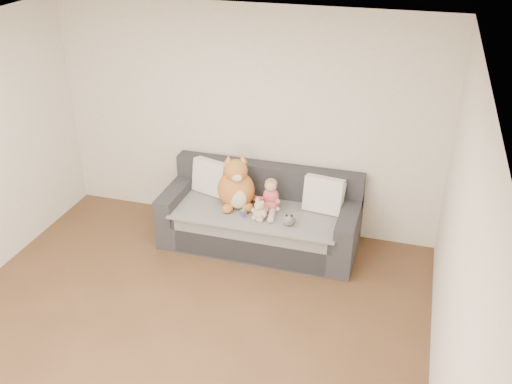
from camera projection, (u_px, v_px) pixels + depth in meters
The scene contains 10 objects.
room_shell at pixel (170, 207), 4.71m from camera, with size 5.00×5.00×5.00m.
sofa at pixel (261, 219), 6.48m from camera, with size 2.20×0.94×0.85m.
cushion_left at pixel (210, 177), 6.61m from camera, with size 0.47×0.31×0.41m.
cushion_right_back at pixel (326, 194), 6.28m from camera, with size 0.43×0.31×0.37m.
cushion_right_front at pixel (324, 195), 6.23m from camera, with size 0.45×0.24×0.41m.
toddler at pixel (270, 198), 6.23m from camera, with size 0.28×0.39×0.39m.
plush_cat at pixel (237, 187), 6.31m from camera, with size 0.51×0.51×0.64m.
teddy_bear at pixel (259, 212), 6.10m from camera, with size 0.19×0.15×0.25m.
plush_cow at pixel (289, 220), 6.02m from camera, with size 0.13×0.19×0.16m.
sippy_cup at pixel (243, 212), 6.18m from camera, with size 0.09×0.07×0.10m.
Camera 1 is at (1.85, -3.30, 3.63)m, focal length 40.00 mm.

